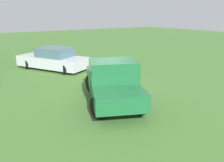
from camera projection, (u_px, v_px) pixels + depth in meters
The scene contains 3 objects.
ground_plane at pixel (107, 93), 10.57m from camera, with size 80.00×80.00×0.00m, color #477533.
pickup_truck at pixel (112, 81), 9.21m from camera, with size 4.93×3.56×1.82m.
sedan_near at pixel (53, 59), 15.01m from camera, with size 5.07×3.88×1.45m.
Camera 1 is at (8.38, -5.41, 3.56)m, focal length 36.46 mm.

